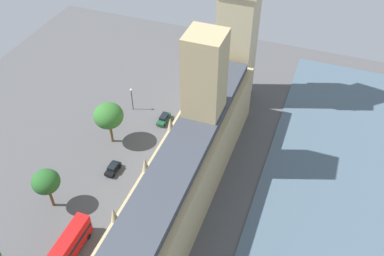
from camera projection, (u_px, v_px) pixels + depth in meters
ground_plane at (175, 199)px, 83.72m from camera, size 130.98×130.98×0.00m
river_thames at (323, 242)px, 76.26m from camera, size 28.03×117.88×0.25m
parliament_building at (186, 167)px, 78.77m from camera, size 10.22×60.98×30.92m
car_dark_green_midblock at (164, 119)px, 100.49m from camera, size 1.93×4.67×1.74m
car_black_far_end at (113, 168)px, 88.61m from camera, size 1.97×4.10×1.74m
double_decker_bus_near_tower at (69, 245)px, 72.98m from camera, size 2.65×10.50×4.75m
plane_tree_leading at (108, 116)px, 91.12m from camera, size 6.43×6.43×10.16m
plane_tree_opposite_hall at (46, 182)px, 78.14m from camera, size 5.21×5.21×9.00m
street_lamp_by_river_gate at (132, 95)px, 101.64m from camera, size 0.56×0.56×6.14m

